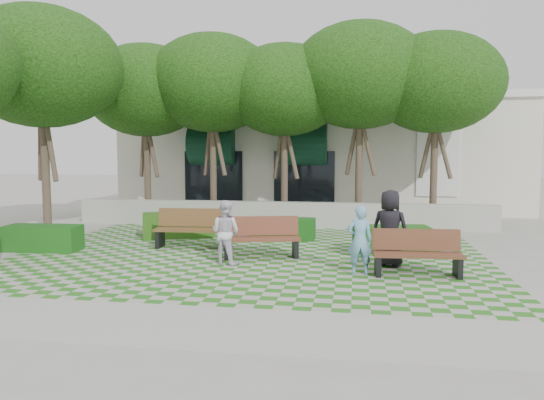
% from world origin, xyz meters
% --- Properties ---
extents(ground, '(90.00, 90.00, 0.00)m').
position_xyz_m(ground, '(0.00, 0.00, 0.00)').
color(ground, gray).
rests_on(ground, ground).
extents(lawn, '(12.00, 12.00, 0.00)m').
position_xyz_m(lawn, '(0.00, 1.00, 0.01)').
color(lawn, '#2B721E').
rests_on(lawn, ground).
extents(sidewalk_south, '(16.00, 2.00, 0.01)m').
position_xyz_m(sidewalk_south, '(0.00, -4.70, 0.01)').
color(sidewalk_south, '#9E9B93').
rests_on(sidewalk_south, ground).
extents(sidewalk_west, '(2.00, 12.00, 0.01)m').
position_xyz_m(sidewalk_west, '(-7.20, 1.00, 0.01)').
color(sidewalk_west, '#9E9B93').
rests_on(sidewalk_west, ground).
extents(retaining_wall, '(15.00, 0.36, 0.90)m').
position_xyz_m(retaining_wall, '(0.00, 6.20, 0.45)').
color(retaining_wall, '#9E9B93').
rests_on(retaining_wall, ground).
extents(bench_east, '(1.94, 0.74, 1.00)m').
position_xyz_m(bench_east, '(4.05, -0.72, 0.48)').
color(bench_east, '#532D1C').
rests_on(bench_east, ground).
extents(bench_mid, '(2.07, 1.11, 1.03)m').
position_xyz_m(bench_mid, '(0.34, 0.69, 0.50)').
color(bench_mid, brown).
rests_on(bench_mid, ground).
extents(bench_west, '(2.10, 0.81, 1.08)m').
position_xyz_m(bench_west, '(-1.81, 1.79, 0.52)').
color(bench_west, brown).
rests_on(bench_west, ground).
extents(hedge_east, '(2.08, 1.06, 0.69)m').
position_xyz_m(hedge_east, '(3.67, 2.00, 0.35)').
color(hedge_east, '#174913').
rests_on(hedge_east, ground).
extents(hedge_midright, '(1.89, 0.80, 0.65)m').
position_xyz_m(hedge_midright, '(0.54, 3.56, 0.33)').
color(hedge_midright, '#134813').
rests_on(hedge_midright, ground).
extents(hedge_midleft, '(2.37, 1.62, 0.77)m').
position_xyz_m(hedge_midleft, '(-2.78, 3.42, 0.38)').
color(hedge_midleft, '#244F15').
rests_on(hedge_midleft, ground).
extents(hedge_west, '(2.04, 0.92, 0.70)m').
position_xyz_m(hedge_west, '(-5.67, 0.64, 0.35)').
color(hedge_west, '#154C14').
rests_on(hedge_west, ground).
extents(person_blue, '(0.60, 0.44, 1.53)m').
position_xyz_m(person_blue, '(2.81, -0.81, 0.76)').
color(person_blue, '#6AA1C1').
rests_on(person_blue, ground).
extents(person_dark, '(1.03, 0.85, 1.81)m').
position_xyz_m(person_dark, '(3.51, 0.15, 0.90)').
color(person_dark, black).
rests_on(person_dark, ground).
extents(person_white, '(0.90, 0.80, 1.54)m').
position_xyz_m(person_white, '(-0.35, -0.23, 0.77)').
color(person_white, silver).
rests_on(person_white, ground).
extents(tree_row, '(17.70, 13.40, 7.41)m').
position_xyz_m(tree_row, '(-1.86, 5.95, 5.18)').
color(tree_row, '#47382B').
rests_on(tree_row, ground).
extents(building, '(18.00, 8.92, 5.15)m').
position_xyz_m(building, '(0.93, 14.08, 2.52)').
color(building, beige).
rests_on(building, ground).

